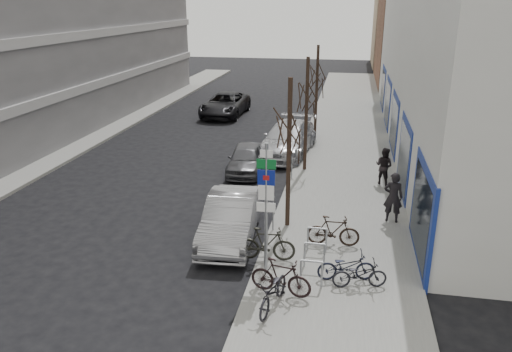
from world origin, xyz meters
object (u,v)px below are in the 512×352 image
at_px(bike_far_inner, 333,231).
at_px(parked_car_front, 231,218).
at_px(tree_mid, 307,88).
at_px(meter_mid, 292,163).
at_px(tree_far, 317,70).
at_px(bike_near_right, 281,277).
at_px(bike_mid_curb, 346,264).
at_px(bike_mid_inner, 266,244).
at_px(parked_car_mid, 246,159).
at_px(pedestrian_far, 384,166).
at_px(meter_back, 304,133).
at_px(bike_rack, 314,252).
at_px(bike_far_curb, 360,272).
at_px(parked_car_back, 288,139).
at_px(pedestrian_near, 393,197).
at_px(lane_car, 225,104).
at_px(tree_near, 290,119).
at_px(meter_front, 273,210).
at_px(highway_sign_pole, 266,202).
at_px(bike_near_left, 274,289).

xyz_separation_m(bike_far_inner, parked_car_front, (-3.53, 0.14, 0.10)).
height_order(tree_mid, meter_mid, tree_mid).
height_order(tree_far, bike_near_right, tree_far).
bearing_deg(bike_mid_curb, bike_far_inner, 0.90).
height_order(bike_mid_inner, parked_car_mid, parked_car_mid).
height_order(bike_mid_inner, pedestrian_far, pedestrian_far).
distance_m(meter_back, parked_car_mid, 5.08).
xyz_separation_m(bike_rack, tree_mid, (-1.20, 9.40, 3.44)).
distance_m(tree_mid, bike_far_curb, 11.15).
bearing_deg(parked_car_back, tree_far, 77.92).
xyz_separation_m(bike_far_curb, pedestrian_near, (1.20, 4.83, 0.47)).
height_order(parked_car_front, pedestrian_near, pedestrian_near).
distance_m(bike_rack, parked_car_front, 3.49).
distance_m(bike_mid_inner, bike_far_inner, 2.46).
bearing_deg(parked_car_back, parked_car_front, -87.31).
distance_m(meter_mid, parked_car_back, 4.41).
xyz_separation_m(bike_far_inner, lane_car, (-8.60, 19.44, 0.13)).
relative_size(meter_mid, lane_car, 0.22).
bearing_deg(tree_mid, bike_mid_curb, -77.71).
relative_size(tree_near, parked_car_mid, 1.38).
height_order(meter_front, pedestrian_far, pedestrian_far).
relative_size(highway_sign_pole, tree_near, 0.76).
bearing_deg(bike_near_left, tree_mid, 103.41).
xyz_separation_m(tree_near, meter_back, (-0.45, 10.50, -3.19)).
bearing_deg(meter_back, bike_far_inner, -79.68).
relative_size(bike_mid_inner, bike_far_curb, 1.18).
bearing_deg(tree_far, parked_car_mid, -111.79).
height_order(tree_mid, bike_far_inner, tree_mid).
relative_size(pedestrian_near, pedestrian_far, 1.13).
relative_size(tree_far, parked_car_front, 1.15).
distance_m(tree_near, tree_far, 13.00).
height_order(bike_rack, bike_far_inner, bike_far_inner).
height_order(meter_back, pedestrian_near, pedestrian_near).
xyz_separation_m(tree_near, parked_car_front, (-1.83, -1.17, -3.32)).
bearing_deg(bike_far_inner, pedestrian_far, -18.06).
bearing_deg(parked_car_front, tree_near, 28.50).
height_order(tree_far, parked_car_mid, tree_far).
bearing_deg(meter_front, bike_rack, -55.49).
xyz_separation_m(bike_rack, meter_mid, (-1.65, 7.90, 0.26)).
bearing_deg(bike_mid_curb, pedestrian_near, -30.79).
relative_size(bike_mid_curb, bike_far_inner, 0.96).
bearing_deg(bike_far_inner, tree_far, 5.45).
bearing_deg(pedestrian_far, bike_rack, 105.66).
relative_size(tree_mid, bike_mid_curb, 3.25).
relative_size(bike_rack, meter_back, 1.78).
height_order(parked_car_mid, pedestrian_far, pedestrian_far).
relative_size(meter_front, bike_far_inner, 0.72).
distance_m(tree_far, lane_car, 9.21).
bearing_deg(bike_near_right, meter_mid, 16.85).
height_order(highway_sign_pole, tree_mid, tree_mid).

